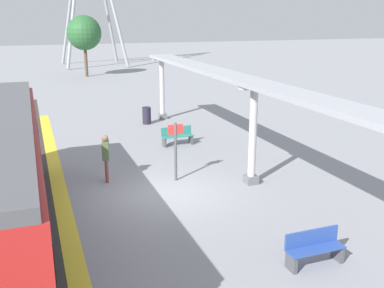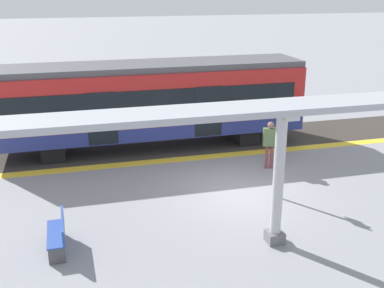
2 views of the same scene
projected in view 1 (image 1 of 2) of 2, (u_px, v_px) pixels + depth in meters
name	position (u px, v px, depth m)	size (l,w,h in m)	color
ground_plane	(165.00, 193.00, 15.45)	(176.00, 176.00, 0.00)	gray
tactile_edge_strip	(63.00, 206.00, 14.33)	(0.51, 29.08, 0.01)	yellow
trackbed	(0.00, 215.00, 13.72)	(3.20, 41.08, 0.01)	#38332D
canopy_pillar_second	(253.00, 135.00, 15.83)	(1.10, 0.44, 3.58)	slate
canopy_pillar_third	(162.00, 88.00, 26.12)	(1.10, 0.44, 3.58)	slate
canopy_beam	(252.00, 83.00, 15.47)	(1.20, 23.25, 0.16)	#A8AAB2
bench_near_end	(314.00, 247.00, 10.91)	(1.51, 0.46, 0.86)	#2C4B9B
bench_mid_platform	(177.00, 136.00, 21.11)	(1.52, 0.50, 0.86)	#308173
trash_bin	(147.00, 116.00, 25.23)	(0.48, 0.48, 0.96)	#252233
platform_info_sign	(176.00, 146.00, 16.28)	(0.56, 0.10, 2.20)	#4C4C51
passenger_waiting_near_edge	(106.00, 153.00, 16.19)	(0.34, 0.55, 1.78)	brown
tree_left_background	(84.00, 33.00, 44.21)	(3.40, 3.40, 6.00)	brown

